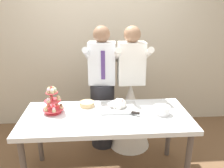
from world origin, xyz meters
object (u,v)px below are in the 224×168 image
plate_stack (162,110)px  round_cake (87,105)px  dessert_table (106,121)px  person_groom (102,96)px  person_bride (130,107)px  cupcake_stand (53,102)px  main_cake_tray (119,105)px

plate_stack → round_cake: 0.85m
dessert_table → person_groom: person_groom is taller
round_cake → person_bride: size_ratio=0.14×
cupcake_stand → round_cake: size_ratio=1.27×
person_groom → person_bride: (0.37, -0.03, -0.16)m
round_cake → person_groom: size_ratio=0.14×
person_groom → main_cake_tray: bearing=-70.5°
dessert_table → person_groom: 0.63m
person_groom → dessert_table: bearing=-88.2°
main_cake_tray → dessert_table: bearing=-135.0°
plate_stack → person_bride: 0.70m
cupcake_stand → person_bride: 1.10m
main_cake_tray → person_groom: (-0.17, 0.48, -0.07)m
cupcake_stand → main_cake_tray: 0.73m
dessert_table → person_bride: size_ratio=1.08×
dessert_table → person_groom: size_ratio=1.08×
dessert_table → main_cake_tray: bearing=45.0°
cupcake_stand → person_bride: (0.93, 0.50, -0.32)m
cupcake_stand → person_groom: (0.55, 0.53, -0.15)m
dessert_table → round_cake: round_cake is taller
plate_stack → round_cake: bearing=163.7°
dessert_table → main_cake_tray: 0.24m
main_cake_tray → person_bride: (0.20, 0.45, -0.23)m
person_groom → person_bride: bearing=-5.0°
main_cake_tray → plate_stack: main_cake_tray is taller
dessert_table → person_groom: bearing=91.8°
main_cake_tray → person_groom: person_groom is taller
main_cake_tray → person_bride: 0.54m
person_groom → person_bride: 0.41m
cupcake_stand → plate_stack: size_ratio=1.69×
cupcake_stand → main_cake_tray: size_ratio=0.72×
dessert_table → plate_stack: 0.61m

